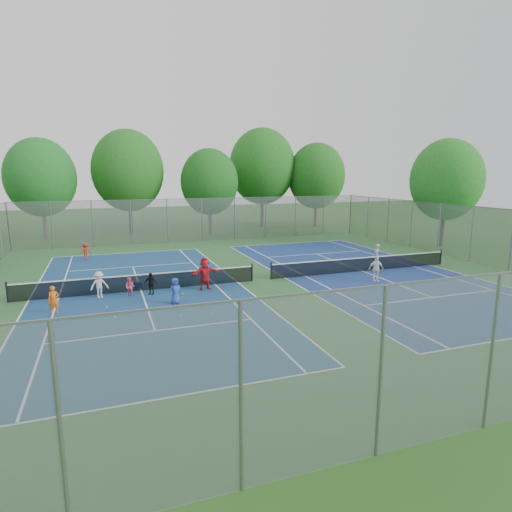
{
  "coord_description": "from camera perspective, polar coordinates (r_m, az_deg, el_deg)",
  "views": [
    {
      "loc": [
        -8.69,
        -23.24,
        6.31
      ],
      "look_at": [
        0.0,
        1.0,
        1.3
      ],
      "focal_mm": 30.0,
      "sensor_mm": 36.0,
      "label": 1
    }
  ],
  "objects": [
    {
      "name": "ground",
      "position": [
        25.6,
        0.76,
        -3.26
      ],
      "size": [
        120.0,
        120.0,
        0.0
      ],
      "primitive_type": "plane",
      "color": "#235219",
      "rests_on": "ground"
    },
    {
      "name": "teen_court_b",
      "position": [
        26.11,
        15.7,
        -1.65
      ],
      "size": [
        0.95,
        0.51,
        1.55
      ],
      "primitive_type": "imported",
      "rotation": [
        0.0,
        0.0,
        -0.15
      ],
      "color": "white",
      "rests_on": "ground"
    },
    {
      "name": "tennis_ball_4",
      "position": [
        19.78,
        -5.84,
        -7.54
      ],
      "size": [
        0.07,
        0.07,
        0.07
      ],
      "primitive_type": "sphere",
      "color": "gold",
      "rests_on": "ground"
    },
    {
      "name": "tennis_ball_1",
      "position": [
        20.07,
        -18.26,
        -7.79
      ],
      "size": [
        0.07,
        0.07,
        0.07
      ],
      "primitive_type": "sphere",
      "color": "#EAF037",
      "rests_on": "ground"
    },
    {
      "name": "tree_nc",
      "position": [
        45.52,
        -6.23,
        9.79
      ],
      "size": [
        6.0,
        6.0,
        8.85
      ],
      "color": "#443326",
      "rests_on": "ground"
    },
    {
      "name": "tennis_ball_6",
      "position": [
        22.95,
        -9.74,
        -5.02
      ],
      "size": [
        0.07,
        0.07,
        0.07
      ],
      "primitive_type": "sphere",
      "color": "#B4DB33",
      "rests_on": "ground"
    },
    {
      "name": "instructor",
      "position": [
        30.01,
        15.76,
        0.03
      ],
      "size": [
        0.71,
        0.65,
        1.62
      ],
      "primitive_type": "imported",
      "rotation": [
        0.0,
        0.0,
        3.72
      ],
      "color": "#9B9C9E",
      "rests_on": "ground"
    },
    {
      "name": "child_far_baseline",
      "position": [
        34.0,
        -21.8,
        0.59
      ],
      "size": [
        0.9,
        0.65,
        1.25
      ],
      "primitive_type": "imported",
      "rotation": [
        0.0,
        0.0,
        3.39
      ],
      "color": "#AF2119",
      "rests_on": "ground"
    },
    {
      "name": "tennis_ball_0",
      "position": [
        18.07,
        -4.41,
        -9.34
      ],
      "size": [
        0.07,
        0.07,
        0.07
      ],
      "primitive_type": "sphere",
      "color": "#B2C92E",
      "rests_on": "ground"
    },
    {
      "name": "net_right",
      "position": [
        28.64,
        14.0,
        -1.12
      ],
      "size": [
        12.87,
        0.1,
        0.91
      ],
      "primitive_type": "cube",
      "color": "black",
      "rests_on": "ground"
    },
    {
      "name": "student_e",
      "position": [
        21.26,
        -10.7,
        -4.61
      ],
      "size": [
        0.73,
        0.58,
        1.31
      ],
      "primitive_type": "imported",
      "rotation": [
        0.0,
        0.0,
        0.28
      ],
      "color": "#2A4A9B",
      "rests_on": "ground"
    },
    {
      "name": "student_f",
      "position": [
        23.51,
        -6.8,
        -2.37
      ],
      "size": [
        1.75,
        0.86,
        1.8
      ],
      "primitive_type": "imported",
      "rotation": [
        0.0,
        0.0,
        0.2
      ],
      "color": "red",
      "rests_on": "ground"
    },
    {
      "name": "tree_side_e",
      "position": [
        40.27,
        24.05,
        9.26
      ],
      "size": [
        6.0,
        6.0,
        9.2
      ],
      "color": "#443326",
      "rests_on": "ground"
    },
    {
      "name": "court_right",
      "position": [
        28.74,
        13.96,
        -1.97
      ],
      "size": [
        10.97,
        23.77,
        0.01
      ],
      "primitive_type": "cube",
      "color": "navy",
      "rests_on": "court_pad"
    },
    {
      "name": "fence_north",
      "position": [
        40.42,
        -7.22,
        4.8
      ],
      "size": [
        32.0,
        0.1,
        4.0
      ],
      "primitive_type": "cube",
      "color": "gray",
      "rests_on": "ground"
    },
    {
      "name": "net_left",
      "position": [
        24.03,
        -15.11,
        -3.48
      ],
      "size": [
        12.87,
        0.1,
        0.91
      ],
      "primitive_type": "cube",
      "color": "black",
      "rests_on": "ground"
    },
    {
      "name": "court_pad",
      "position": [
        25.6,
        0.76,
        -3.25
      ],
      "size": [
        32.0,
        32.0,
        0.01
      ],
      "primitive_type": "cube",
      "color": "#2B5B30",
      "rests_on": "ground"
    },
    {
      "name": "tree_nw",
      "position": [
        45.55,
        -26.79,
        9.32
      ],
      "size": [
        6.4,
        6.4,
        9.58
      ],
      "color": "#443326",
      "rests_on": "ground"
    },
    {
      "name": "tree_ne",
      "position": [
        51.07,
        8.06,
        10.52
      ],
      "size": [
        6.6,
        6.6,
        9.77
      ],
      "color": "#443326",
      "rests_on": "ground"
    },
    {
      "name": "student_b",
      "position": [
        23.17,
        -16.44,
        -3.96
      ],
      "size": [
        0.61,
        0.56,
        1.01
      ],
      "primitive_type": "imported",
      "rotation": [
        0.0,
        0.0,
        -0.46
      ],
      "color": "#E75A80",
      "rests_on": "ground"
    },
    {
      "name": "tree_nl",
      "position": [
        46.32,
        -16.7,
        10.84
      ],
      "size": [
        7.2,
        7.2,
        10.69
      ],
      "color": "#443326",
      "rests_on": "ground"
    },
    {
      "name": "tennis_ball_3",
      "position": [
        20.45,
        -18.71,
        -7.46
      ],
      "size": [
        0.07,
        0.07,
        0.07
      ],
      "primitive_type": "sphere",
      "color": "#BFD932",
      "rests_on": "ground"
    },
    {
      "name": "ball_hopper",
      "position": [
        25.15,
        -6.85,
        -2.96
      ],
      "size": [
        0.29,
        0.29,
        0.54
      ],
      "primitive_type": "cube",
      "rotation": [
        0.0,
        0.0,
        -0.04
      ],
      "color": "green",
      "rests_on": "ground"
    },
    {
      "name": "tennis_ball_9",
      "position": [
        20.77,
        -24.58,
        -7.61
      ],
      "size": [
        0.07,
        0.07,
        0.07
      ],
      "primitive_type": "sphere",
      "color": "#CCEC37",
      "rests_on": "ground"
    },
    {
      "name": "student_c",
      "position": [
        23.33,
        -20.17,
        -3.61
      ],
      "size": [
        0.98,
        0.69,
        1.39
      ],
      "primitive_type": "imported",
      "rotation": [
        0.0,
        0.0,
        0.21
      ],
      "color": "beige",
      "rests_on": "ground"
    },
    {
      "name": "tennis_ball_7",
      "position": [
        21.69,
        -19.28,
        -6.44
      ],
      "size": [
        0.07,
        0.07,
        0.07
      ],
      "primitive_type": "sphere",
      "color": "#C9D130",
      "rests_on": "ground"
    },
    {
      "name": "tennis_ball_8",
      "position": [
        22.3,
        -3.51,
        -5.35
      ],
      "size": [
        0.07,
        0.07,
        0.07
      ],
      "primitive_type": "sphere",
      "color": "#CCDA32",
      "rests_on": "ground"
    },
    {
      "name": "student_a",
      "position": [
        21.59,
        -25.37,
        -5.3
      ],
      "size": [
        0.5,
        0.36,
        1.29
      ],
      "primitive_type": "imported",
      "rotation": [
        0.0,
        0.0,
        0.11
      ],
      "color": "orange",
      "rests_on": "ground"
    },
    {
      "name": "tennis_ball_5",
      "position": [
        19.53,
        -0.89,
        -7.73
      ],
      "size": [
        0.07,
        0.07,
        0.07
      ],
      "primitive_type": "sphere",
      "color": "#C9F338",
      "rests_on": "ground"
    },
    {
      "name": "fence_south",
      "position": [
        12.1,
        28.9,
        -11.28
      ],
      "size": [
        32.0,
        0.1,
        4.0
      ],
      "primitive_type": "cube",
      "color": "gray",
      "rests_on": "ground"
    },
    {
      "name": "fence_east",
      "position": [
        34.18,
        26.81,
        2.58
      ],
      "size": [
        0.1,
        32.0,
        4.0
      ],
      "primitive_type": "cube",
      "rotation": [
        0.0,
        0.0,
        1.57
      ],
      "color": "gray",
      "rests_on": "ground"
    },
    {
      "name": "tennis_ball_2",
      "position": [
        19.64,
        -9.96,
        -7.8
      ],
      "size": [
        0.07,
        0.07,
        0.07
      ],
      "primitive_type": "sphere",
      "color": "#CCF037",
      "rests_on": "ground"
    },
    {
      "name": "student_d",
      "position": [
        23.18,
        -13.85,
        -3.6
      ],
      "size": [
        0.74,
        0.58,
        1.18
      ],
      "primitive_type": "imported",
      "rotation": [
        0.0,
        0.0,
        -0.49
      ],
      "color": "black",
      "rests_on": "ground"
    },
    {
      "name": "tree_nr",
      "position": [
        50.45,
        0.83,
        11.84
      ],
      "size": [
        7.6,
        7.6,
        11.42
      ],
      "color": "#443326",
      "rests_on": "ground"
    },
    {
      "name": "ball_crate",
      "position": [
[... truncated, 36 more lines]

